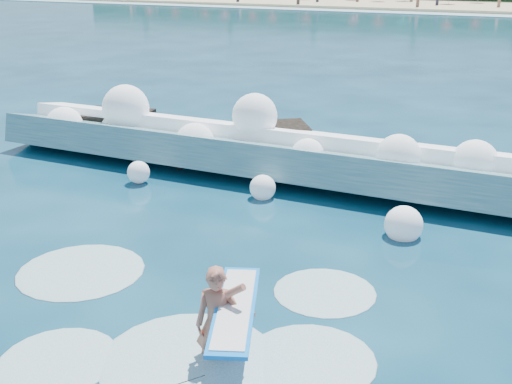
{
  "coord_description": "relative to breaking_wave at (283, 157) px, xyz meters",
  "views": [
    {
      "loc": [
        6.92,
        -9.6,
        5.87
      ],
      "look_at": [
        1.5,
        2.0,
        1.2
      ],
      "focal_mm": 45.0,
      "sensor_mm": 36.0,
      "label": 1
    }
  ],
  "objects": [
    {
      "name": "surf_foam",
      "position": [
        1.73,
        -8.28,
        -0.55
      ],
      "size": [
        8.81,
        5.73,
        0.14
      ],
      "color": "silver",
      "rests_on": "ground"
    },
    {
      "name": "breaking_wave",
      "position": [
        0.0,
        0.0,
        0.0
      ],
      "size": [
        18.17,
        2.82,
        1.57
      ],
      "color": "#32717F",
      "rests_on": "ground"
    },
    {
      "name": "wet_band",
      "position": [
        -0.19,
        60.38,
        -0.51
      ],
      "size": [
        140.0,
        5.0,
        0.08
      ],
      "primitive_type": "cube",
      "color": "silver",
      "rests_on": "ground"
    },
    {
      "name": "beachgoers",
      "position": [
        -7.24,
        68.06,
        0.54
      ],
      "size": [
        88.83,
        12.74,
        1.92
      ],
      "color": "#3F332D",
      "rests_on": "ground"
    },
    {
      "name": "surfer_with_board",
      "position": [
        2.67,
        -8.77,
        0.15
      ],
      "size": [
        1.48,
        3.01,
        1.88
      ],
      "color": "#A25F4B",
      "rests_on": "ground"
    },
    {
      "name": "rock_cluster",
      "position": [
        -3.83,
        0.84,
        -0.13
      ],
      "size": [
        8.16,
        3.25,
        1.31
      ],
      "color": "black",
      "rests_on": "ground"
    },
    {
      "name": "beach",
      "position": [
        -0.19,
        71.38,
        -0.35
      ],
      "size": [
        140.0,
        20.0,
        0.4
      ],
      "primitive_type": "cube",
      "color": "tan",
      "rests_on": "ground"
    },
    {
      "name": "ground",
      "position": [
        -0.19,
        -6.62,
        -0.55
      ],
      "size": [
        200.0,
        200.0,
        0.0
      ],
      "primitive_type": "plane",
      "color": "#082D41",
      "rests_on": "ground"
    },
    {
      "name": "wave_spray",
      "position": [
        -0.14,
        -0.21,
        0.49
      ],
      "size": [
        15.97,
        4.53,
        2.32
      ],
      "color": "white",
      "rests_on": "ground"
    }
  ]
}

